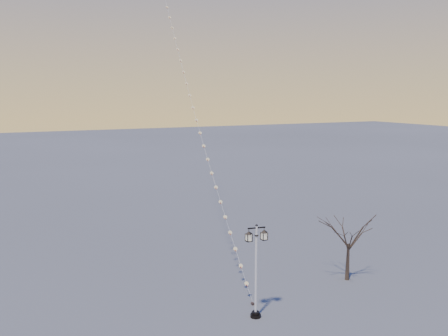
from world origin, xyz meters
TOP-DOWN VIEW (x-y plane):
  - ground at (0.00, 0.00)m, footprint 300.00×300.00m
  - street_lamp at (-0.22, 0.24)m, footprint 1.36×0.61m
  - bare_tree at (8.05, 2.27)m, footprint 2.77×2.77m
  - kite_train at (1.98, 15.81)m, footprint 3.79×28.88m

SIDE VIEW (x-z plane):
  - ground at x=0.00m, z-range 0.00..0.00m
  - street_lamp at x=-0.22m, z-range 0.29..5.69m
  - bare_tree at x=8.05m, z-range 0.89..5.49m
  - kite_train at x=1.98m, z-range -0.13..28.65m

